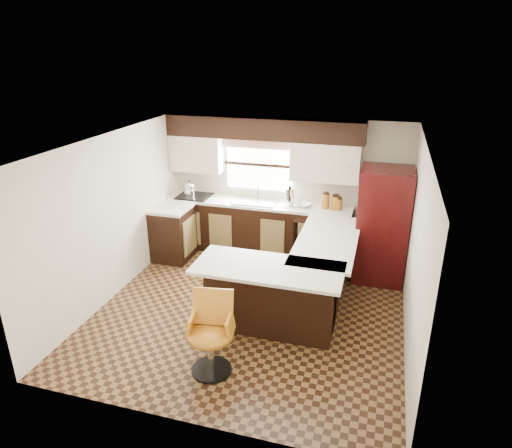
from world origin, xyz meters
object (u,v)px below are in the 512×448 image
(peninsula_return, at_px, (271,297))
(bar_chair, at_px, (210,336))
(peninsula_long, at_px, (322,270))
(refrigerator, at_px, (382,225))

(peninsula_return, height_order, bar_chair, bar_chair)
(peninsula_long, relative_size, bar_chair, 2.02)
(peninsula_long, bearing_deg, peninsula_return, -118.30)
(peninsula_return, xyz_separation_m, bar_chair, (-0.44, -1.05, 0.03))
(peninsula_long, relative_size, peninsula_return, 1.18)
(peninsula_return, bearing_deg, bar_chair, -112.76)
(bar_chair, bearing_deg, peninsula_return, 58.38)
(peninsula_return, xyz_separation_m, refrigerator, (1.32, 1.84, 0.46))
(refrigerator, xyz_separation_m, bar_chair, (-1.76, -2.89, -0.43))
(peninsula_long, distance_m, bar_chair, 2.25)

